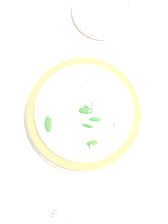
% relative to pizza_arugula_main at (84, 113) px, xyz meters
% --- Properties ---
extents(ground_plane, '(6.00, 6.00, 0.00)m').
position_rel_pizza_arugula_main_xyz_m(ground_plane, '(0.02, -0.01, -0.02)').
color(ground_plane, beige).
extents(pizza_arugula_main, '(0.32, 0.32, 0.05)m').
position_rel_pizza_arugula_main_xyz_m(pizza_arugula_main, '(0.00, 0.00, 0.00)').
color(pizza_arugula_main, white).
rests_on(pizza_arugula_main, ground_plane).
extents(side_plate_white, '(0.18, 0.18, 0.02)m').
position_rel_pizza_arugula_main_xyz_m(side_plate_white, '(0.26, -0.17, -0.01)').
color(side_plate_white, white).
rests_on(side_plate_white, ground_plane).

